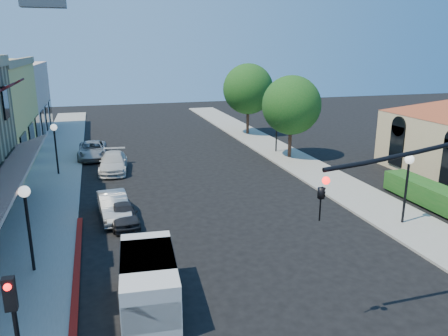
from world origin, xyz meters
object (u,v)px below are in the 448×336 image
object	(u,v)px
lamppost_right_far	(277,120)
white_van	(149,279)
lamppost_right_near	(408,172)
street_tree_a	(291,105)
parked_car_a	(123,213)
secondary_signal	(13,314)
parked_car_d	(93,150)
lamppost_left_far	(55,136)
parked_car_b	(113,206)
parked_car_c	(113,162)
lamppost_left_near	(26,207)
street_tree_b	(248,89)

from	to	relation	value
lamppost_right_far	white_van	bearing A→B (deg)	-123.40
lamppost_right_near	street_tree_a	bearing A→B (deg)	88.77
street_tree_a	parked_car_a	size ratio (longest dim) A/B	1.96
lamppost_right_far	white_van	world-z (taller)	lamppost_right_far
secondary_signal	lamppost_right_far	world-z (taller)	lamppost_right_far
parked_car_d	lamppost_left_far	bearing A→B (deg)	-116.00
street_tree_a	parked_car_a	xyz separation A→B (m)	(-13.60, -10.00, -3.63)
lamppost_left_far	parked_car_d	bearing A→B (deg)	62.16
lamppost_left_far	parked_car_b	distance (m)	9.81
white_van	parked_car_c	distance (m)	17.56
street_tree_a	parked_car_d	xyz separation A→B (m)	(-15.00, 4.35, -3.54)
lamppost_right_near	lamppost_right_far	world-z (taller)	same
lamppost_left_near	white_van	xyz separation A→B (m)	(4.05, -3.64, -1.68)
lamppost_left_far	parked_car_d	xyz separation A→B (m)	(2.30, 4.35, -2.08)
lamppost_left_far	lamppost_right_near	size ratio (longest dim) A/B	1.00
street_tree_a	lamppost_left_near	size ratio (longest dim) A/B	1.82
parked_car_a	parked_car_d	distance (m)	14.42
lamppost_left_far	lamppost_right_far	size ratio (longest dim) A/B	1.00
lamppost_left_far	street_tree_b	bearing A→B (deg)	30.03
street_tree_a	parked_car_c	world-z (taller)	street_tree_a
street_tree_b	lamppost_left_near	size ratio (longest dim) A/B	1.97
parked_car_c	street_tree_b	bearing A→B (deg)	42.32
street_tree_a	lamppost_right_far	world-z (taller)	street_tree_a
parked_car_b	parked_car_c	size ratio (longest dim) A/B	0.87
street_tree_a	parked_car_c	bearing A→B (deg)	-179.65
lamppost_right_near	white_van	xyz separation A→B (m)	(-12.95, -3.64, -1.68)
white_van	lamppost_right_near	bearing A→B (deg)	15.69
secondary_signal	lamppost_right_near	distance (m)	17.77
street_tree_a	secondary_signal	bearing A→B (deg)	-129.21
parked_car_a	parked_car_c	xyz separation A→B (m)	(0.00, 9.92, 0.10)
lamppost_left_near	parked_car_a	world-z (taller)	lamppost_left_near
secondary_signal	white_van	distance (m)	4.79
street_tree_b	lamppost_right_near	world-z (taller)	street_tree_b
parked_car_a	parked_car_b	size ratio (longest dim) A/B	0.84
lamppost_right_far	parked_car_b	xyz separation A→B (m)	(-13.71, -11.00, -2.09)
parked_car_b	street_tree_a	bearing A→B (deg)	28.26
white_van	parked_car_b	size ratio (longest dim) A/B	1.08
lamppost_left_near	lamppost_right_far	world-z (taller)	same
street_tree_a	street_tree_b	bearing A→B (deg)	90.00
parked_car_c	parked_car_d	size ratio (longest dim) A/B	0.97
lamppost_right_far	parked_car_a	xyz separation A→B (m)	(-13.30, -12.00, -2.17)
secondary_signal	parked_car_b	bearing A→B (deg)	76.49
secondary_signal	parked_car_a	bearing A→B (deg)	73.19
lamppost_right_far	lamppost_right_near	bearing A→B (deg)	-90.00
white_van	parked_car_c	world-z (taller)	white_van
parked_car_b	parked_car_c	world-z (taller)	parked_car_c
parked_car_c	parked_car_a	bearing A→B (deg)	-84.24
lamppost_right_near	parked_car_a	distance (m)	14.06
street_tree_b	lamppost_right_near	size ratio (longest dim) A/B	1.97
lamppost_right_near	parked_car_a	bearing A→B (deg)	163.26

